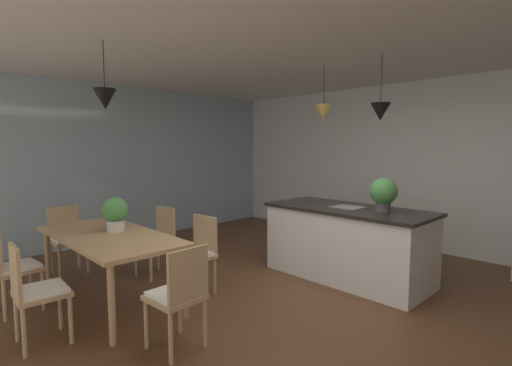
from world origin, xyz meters
TOP-DOWN VIEW (x-y plane):
  - ground_plane at (0.00, 0.00)m, footprint 10.00×8.40m
  - ceiling_slab at (0.00, 0.00)m, footprint 10.00×8.40m
  - wall_back_kitchen at (0.00, 3.26)m, footprint 10.00×0.12m
  - window_wall_left_glazing at (-4.06, 0.00)m, footprint 0.06×8.40m
  - dining_table at (-1.52, -1.28)m, footprint 1.93×0.88m
  - chair_near_left at (-1.95, -2.09)m, footprint 0.43×0.43m
  - chair_far_right at (-1.10, -0.47)m, footprint 0.43×0.43m
  - chair_near_right at (-1.09, -2.09)m, footprint 0.42×0.42m
  - chair_kitchen_end at (-0.19, -1.28)m, footprint 0.43×0.43m
  - chair_window_end at (-2.86, -1.28)m, footprint 0.40×0.40m
  - chair_far_left at (-1.96, -0.47)m, footprint 0.43×0.43m
  - kitchen_island at (-0.19, 1.19)m, footprint 2.04×0.92m
  - pendant_over_table at (-1.41, -1.31)m, footprint 0.23×0.23m
  - pendant_over_island_main at (-0.58, 1.19)m, footprint 0.22×0.22m
  - pendant_over_island_aux at (0.21, 1.19)m, footprint 0.23×0.23m
  - potted_plant_on_island at (0.28, 1.19)m, footprint 0.31×0.31m
  - potted_plant_on_table at (-1.61, -1.17)m, footprint 0.27×0.27m
  - vase_on_dining_table at (-1.75, -1.17)m, footprint 0.09×0.09m

SIDE VIEW (x-z plane):
  - ground_plane at x=0.00m, z-range -0.04..0.00m
  - kitchen_island at x=-0.19m, z-range 0.01..0.92m
  - chair_near_left at x=-1.95m, z-range 0.04..0.91m
  - chair_far_right at x=-1.10m, z-range 0.04..0.91m
  - chair_near_right at x=-1.09m, z-range 0.04..0.91m
  - chair_kitchen_end at x=-0.19m, z-range 0.04..0.91m
  - chair_window_end at x=-2.86m, z-range 0.04..0.91m
  - chair_far_left at x=-1.96m, z-range 0.04..0.91m
  - dining_table at x=-1.52m, z-range 0.30..1.04m
  - vase_on_dining_table at x=-1.75m, z-range 0.74..0.89m
  - potted_plant_on_table at x=-1.61m, z-range 0.76..1.13m
  - potted_plant_on_island at x=0.28m, z-range 0.93..1.33m
  - wall_back_kitchen at x=0.00m, z-range 0.00..2.70m
  - window_wall_left_glazing at x=-4.06m, z-range 0.00..2.70m
  - pendant_over_island_aux at x=0.21m, z-range 1.68..2.43m
  - pendant_over_island_main at x=-0.58m, z-range 1.74..2.45m
  - pendant_over_table at x=-1.41m, z-range 1.79..2.47m
  - ceiling_slab at x=0.00m, z-range 2.70..2.82m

